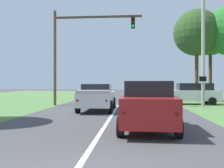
% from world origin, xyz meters
% --- Properties ---
extents(ground_plane, '(120.00, 120.00, 0.00)m').
position_xyz_m(ground_plane, '(0.00, 9.49, 0.00)').
color(ground_plane, '#424244').
extents(red_suv_near, '(2.30, 4.47, 1.96)m').
position_xyz_m(red_suv_near, '(1.81, 5.82, 1.03)').
color(red_suv_near, maroon).
rests_on(red_suv_near, ground_plane).
extents(pickup_truck_lead, '(2.40, 5.51, 1.81)m').
position_xyz_m(pickup_truck_lead, '(-1.22, 12.73, 0.95)').
color(pickup_truck_lead, silver).
rests_on(pickup_truck_lead, ground_plane).
extents(traffic_light, '(7.43, 0.40, 7.98)m').
position_xyz_m(traffic_light, '(-3.47, 16.47, 5.25)').
color(traffic_light, brown).
rests_on(traffic_light, ground_plane).
extents(keep_moving_sign, '(0.60, 0.09, 2.54)m').
position_xyz_m(keep_moving_sign, '(6.34, 14.66, 1.62)').
color(keep_moving_sign, gray).
rests_on(keep_moving_sign, ground_plane).
extents(crossing_suv_far, '(4.79, 2.11, 1.87)m').
position_xyz_m(crossing_suv_far, '(6.47, 18.44, 0.97)').
color(crossing_suv_far, silver).
rests_on(crossing_suv_far, ground_plane).
extents(utility_pole_right, '(0.28, 0.28, 10.41)m').
position_xyz_m(utility_pole_right, '(6.97, 16.84, 5.20)').
color(utility_pole_right, '#9E998E').
rests_on(utility_pole_right, ground_plane).
extents(extra_tree_1, '(4.76, 4.76, 9.44)m').
position_xyz_m(extra_tree_1, '(7.77, 22.19, 7.03)').
color(extra_tree_1, '#4C351E').
rests_on(extra_tree_1, ground_plane).
extents(extra_tree_2, '(4.56, 4.56, 9.55)m').
position_xyz_m(extra_tree_2, '(9.87, 24.65, 7.24)').
color(extra_tree_2, '#4C351E').
rests_on(extra_tree_2, ground_plane).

